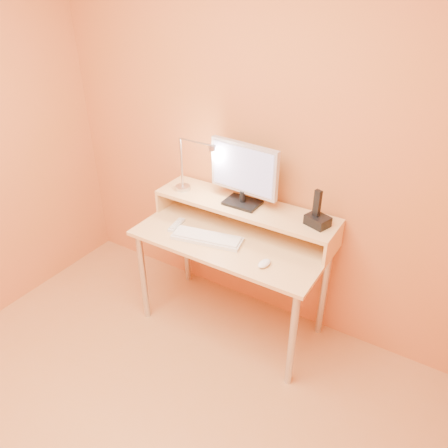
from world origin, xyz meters
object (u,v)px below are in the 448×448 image
Objects in this scene: monitor_panel at (244,168)px; keyboard at (207,238)px; lamp_base at (183,188)px; phone_dock at (318,221)px; mouse at (264,263)px; remote_control at (176,225)px.

keyboard is at bearing -105.23° from monitor_panel.
lamp_base is at bearing -170.19° from monitor_panel.
phone_dock reaches higher than mouse.
keyboard reaches higher than remote_control.
phone_dock reaches higher than lamp_base.
mouse is (0.32, -0.32, -0.38)m from monitor_panel.
monitor_panel is 0.50m from lamp_base.
monitor_panel is 2.86× the size of remote_control.
mouse reaches higher than keyboard.
lamp_base is 0.23× the size of keyboard.
remote_control is at bearing -141.57° from monitor_panel.
phone_dock reaches higher than remote_control.
keyboard is (0.34, -0.23, -0.16)m from lamp_base.
phone_dock is at bearing 1.84° from lamp_base.
phone_dock is 1.36× the size of mouse.
lamp_base is at bearing 169.18° from mouse.
monitor_panel is 0.58m from remote_control.
mouse is at bearing -20.38° from lamp_base.
phone_dock reaches higher than keyboard.
monitor_panel is at bearing 144.47° from mouse.
mouse is 0.59× the size of remote_control.
lamp_base is at bearing -159.58° from phone_dock.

